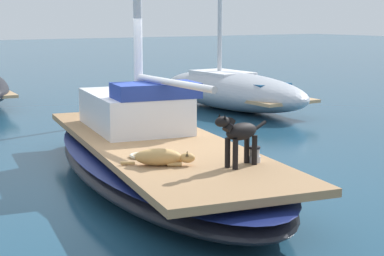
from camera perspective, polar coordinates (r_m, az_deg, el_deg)
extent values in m
plane|color=navy|center=(9.70, -3.18, -5.00)|extent=(120.00, 120.00, 0.00)
ellipsoid|color=black|center=(9.63, -3.20, -3.39)|extent=(3.75, 7.53, 0.56)
ellipsoid|color=navy|center=(9.59, -3.21, -2.34)|extent=(3.77, 7.57, 0.08)
cube|color=#A37A51|center=(9.55, -3.22, -1.47)|extent=(3.20, 6.88, 0.10)
cylinder|color=silver|center=(9.30, -1.76, 4.15)|extent=(0.10, 2.20, 0.10)
cube|color=silver|center=(10.62, -5.34, 1.60)|extent=(1.77, 2.41, 0.60)
cube|color=navy|center=(9.89, -3.34, 3.45)|extent=(1.43, 0.93, 0.24)
ellipsoid|color=tan|center=(7.95, -3.11, -2.66)|extent=(0.65, 0.54, 0.22)
ellipsoid|color=tan|center=(7.94, -0.44, -2.74)|extent=(0.24, 0.22, 0.13)
cone|color=#45331C|center=(7.97, -0.43, -2.29)|extent=(0.05, 0.05, 0.05)
cone|color=#45331C|center=(7.88, -0.44, -2.43)|extent=(0.05, 0.05, 0.05)
cylinder|color=tan|center=(8.02, -1.58, -3.13)|extent=(0.18, 0.14, 0.06)
cylinder|color=tan|center=(7.90, -1.61, -3.33)|extent=(0.18, 0.14, 0.06)
cylinder|color=tan|center=(8.00, -5.89, -3.21)|extent=(0.17, 0.13, 0.04)
ellipsoid|color=black|center=(7.87, 4.54, -0.32)|extent=(0.55, 0.32, 0.22)
cylinder|color=black|center=(7.75, 3.98, -2.41)|extent=(0.07, 0.07, 0.38)
cylinder|color=black|center=(7.84, 3.26, -2.26)|extent=(0.07, 0.07, 0.38)
cylinder|color=black|center=(8.02, 5.73, -2.01)|extent=(0.07, 0.07, 0.38)
cylinder|color=black|center=(8.10, 5.02, -1.87)|extent=(0.07, 0.07, 0.38)
cylinder|color=black|center=(7.68, 3.39, 0.28)|extent=(0.21, 0.14, 0.19)
ellipsoid|color=black|center=(7.59, 2.78, 0.59)|extent=(0.24, 0.17, 0.13)
cone|color=black|center=(7.55, 3.03, 1.00)|extent=(0.05, 0.05, 0.06)
cone|color=black|center=(7.61, 2.53, 1.07)|extent=(0.05, 0.05, 0.06)
torus|color=black|center=(7.68, 3.39, 0.28)|extent=(0.14, 0.16, 0.10)
cylinder|color=black|center=(8.14, 6.23, 0.21)|extent=(0.23, 0.09, 0.12)
cylinder|color=#B7B7BC|center=(8.17, 5.72, -2.85)|extent=(0.16, 0.16, 0.08)
cylinder|color=#B7B7BC|center=(8.16, 5.73, -2.23)|extent=(0.13, 0.13, 0.10)
cylinder|color=black|center=(8.14, 5.74, -1.79)|extent=(0.15, 0.15, 0.03)
torus|color=beige|center=(8.44, -4.65, -2.54)|extent=(0.32, 0.32, 0.04)
ellipsoid|color=#B2B7C1|center=(17.33, 3.63, 3.44)|extent=(2.12, 5.85, 1.02)
cube|color=tan|center=(17.33, 3.63, 3.25)|extent=(1.70, 5.26, 0.08)
cube|color=silver|center=(17.65, 2.79, 4.36)|extent=(1.15, 1.76, 0.52)
cube|color=navy|center=(16.51, 5.75, 3.64)|extent=(1.05, 1.76, 0.36)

